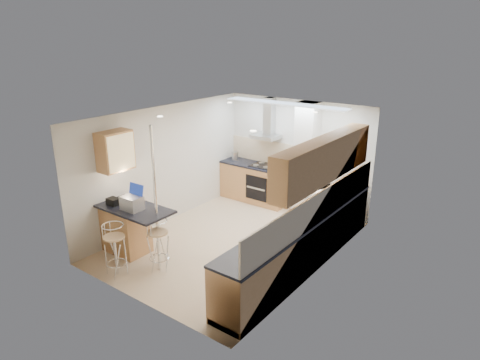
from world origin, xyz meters
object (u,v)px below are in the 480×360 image
Objects in this scene: bread_bin at (270,238)px; laptop at (132,203)px; bar_stool_end at (158,245)px; microwave at (324,197)px; bar_stool_near at (115,250)px.

laptop is at bearing 164.49° from bread_bin.
laptop reaches higher than bar_stool_end.
bar_stool_near is (-2.39, -2.83, -0.61)m from microwave.
bar_stool_near is at bearing -72.89° from laptop.
bar_stool_end is (0.64, -0.03, -0.60)m from laptop.
microwave is at bearing 39.74° from laptop.
bread_bin is at bearing -53.79° from bar_stool_end.
bar_stool_end is at bearing 167.85° from bread_bin.
laptop reaches higher than bread_bin.
microwave is at bearing -15.45° from bar_stool_end.
bread_bin is (2.45, 0.95, 0.56)m from bar_stool_near.
bread_bin reaches higher than bar_stool_near.
bar_stool_end is at bearing -4.04° from laptop.
bar_stool_end is (-1.94, -2.28, -0.61)m from microwave.
microwave is at bearing 35.40° from bar_stool_near.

